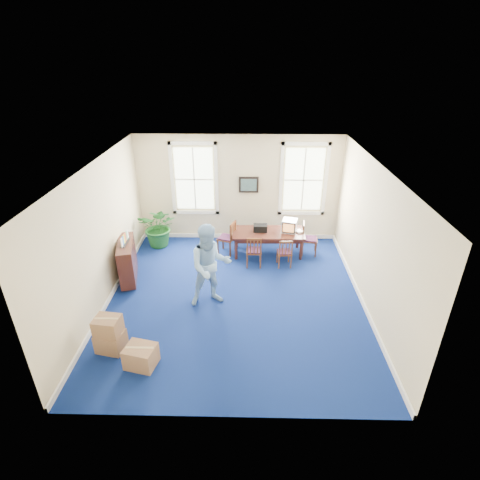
{
  "coord_description": "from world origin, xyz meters",
  "views": [
    {
      "loc": [
        0.27,
        -7.32,
        5.3
      ],
      "look_at": [
        0.1,
        0.6,
        1.25
      ],
      "focal_mm": 28.0,
      "sensor_mm": 36.0,
      "label": 1
    }
  ],
  "objects_px": {
    "potted_plant": "(159,227)",
    "chair_near_left": "(254,250)",
    "crt_tv": "(290,226)",
    "credenza": "(128,262)",
    "man": "(210,266)",
    "cardboard_boxes": "(121,330)",
    "conference_table": "(268,243)"
  },
  "relations": [
    {
      "from": "crt_tv",
      "to": "potted_plant",
      "type": "distance_m",
      "value": 3.82
    },
    {
      "from": "chair_near_left",
      "to": "credenza",
      "type": "bearing_deg",
      "value": 13.54
    },
    {
      "from": "crt_tv",
      "to": "credenza",
      "type": "distance_m",
      "value": 4.48
    },
    {
      "from": "crt_tv",
      "to": "potted_plant",
      "type": "xyz_separation_m",
      "value": [
        -3.79,
        0.37,
        -0.24
      ]
    },
    {
      "from": "crt_tv",
      "to": "chair_near_left",
      "type": "distance_m",
      "value": 1.31
    },
    {
      "from": "potted_plant",
      "to": "chair_near_left",
      "type": "bearing_deg",
      "value": -21.55
    },
    {
      "from": "credenza",
      "to": "conference_table",
      "type": "bearing_deg",
      "value": 8.46
    },
    {
      "from": "conference_table",
      "to": "man",
      "type": "distance_m",
      "value": 2.86
    },
    {
      "from": "crt_tv",
      "to": "cardboard_boxes",
      "type": "bearing_deg",
      "value": -118.33
    },
    {
      "from": "man",
      "to": "cardboard_boxes",
      "type": "relative_size",
      "value": 1.42
    },
    {
      "from": "chair_near_left",
      "to": "potted_plant",
      "type": "xyz_separation_m",
      "value": [
        -2.78,
        1.1,
        0.17
      ]
    },
    {
      "from": "credenza",
      "to": "potted_plant",
      "type": "xyz_separation_m",
      "value": [
        0.42,
        1.86,
        0.13
      ]
    },
    {
      "from": "crt_tv",
      "to": "credenza",
      "type": "xyz_separation_m",
      "value": [
        -4.21,
        -1.49,
        -0.37
      ]
    },
    {
      "from": "cardboard_boxes",
      "to": "credenza",
      "type": "bearing_deg",
      "value": 103.01
    },
    {
      "from": "chair_near_left",
      "to": "cardboard_boxes",
      "type": "bearing_deg",
      "value": 50.7
    },
    {
      "from": "credenza",
      "to": "potted_plant",
      "type": "relative_size",
      "value": 1.01
    },
    {
      "from": "cardboard_boxes",
      "to": "potted_plant",
      "type": "bearing_deg",
      "value": 91.92
    },
    {
      "from": "man",
      "to": "cardboard_boxes",
      "type": "bearing_deg",
      "value": -153.86
    },
    {
      "from": "cardboard_boxes",
      "to": "conference_table",
      "type": "bearing_deg",
      "value": 51.86
    },
    {
      "from": "crt_tv",
      "to": "credenza",
      "type": "height_order",
      "value": "crt_tv"
    },
    {
      "from": "credenza",
      "to": "cardboard_boxes",
      "type": "distance_m",
      "value": 2.51
    },
    {
      "from": "credenza",
      "to": "potted_plant",
      "type": "height_order",
      "value": "potted_plant"
    },
    {
      "from": "chair_near_left",
      "to": "cardboard_boxes",
      "type": "relative_size",
      "value": 0.66
    },
    {
      "from": "chair_near_left",
      "to": "cardboard_boxes",
      "type": "height_order",
      "value": "chair_near_left"
    },
    {
      "from": "crt_tv",
      "to": "potted_plant",
      "type": "relative_size",
      "value": 0.34
    },
    {
      "from": "chair_near_left",
      "to": "man",
      "type": "distance_m",
      "value": 2.06
    },
    {
      "from": "credenza",
      "to": "cardboard_boxes",
      "type": "xyz_separation_m",
      "value": [
        0.56,
        -2.44,
        -0.1
      ]
    },
    {
      "from": "chair_near_left",
      "to": "man",
      "type": "bearing_deg",
      "value": 59.92
    },
    {
      "from": "cardboard_boxes",
      "to": "crt_tv",
      "type": "bearing_deg",
      "value": 47.16
    },
    {
      "from": "credenza",
      "to": "potted_plant",
      "type": "distance_m",
      "value": 1.91
    },
    {
      "from": "chair_near_left",
      "to": "cardboard_boxes",
      "type": "distance_m",
      "value": 4.15
    },
    {
      "from": "conference_table",
      "to": "man",
      "type": "xyz_separation_m",
      "value": [
        -1.42,
        -2.4,
        0.65
      ]
    }
  ]
}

